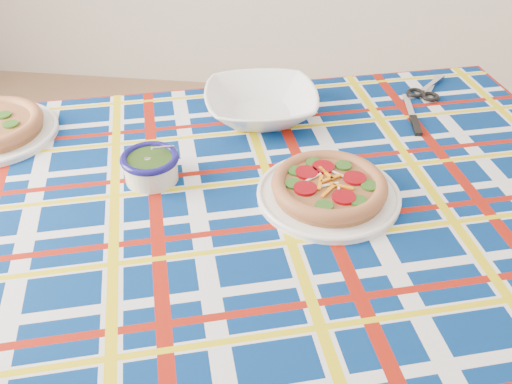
% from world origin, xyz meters
% --- Properties ---
extents(floor, '(4.00, 4.00, 0.00)m').
position_xyz_m(floor, '(0.00, 0.00, 0.00)').
color(floor, '#936B4C').
rests_on(floor, ground).
extents(dining_table, '(1.94, 1.53, 0.80)m').
position_xyz_m(dining_table, '(-0.11, -0.17, 0.72)').
color(dining_table, brown).
rests_on(dining_table, floor).
extents(tablecloth, '(1.98, 1.57, 0.11)m').
position_xyz_m(tablecloth, '(-0.11, -0.17, 0.75)').
color(tablecloth, navy).
rests_on(tablecloth, dining_table).
extents(main_focaccia_plate, '(0.40, 0.40, 0.06)m').
position_xyz_m(main_focaccia_plate, '(0.09, -0.15, 0.83)').
color(main_focaccia_plate, brown).
rests_on(main_focaccia_plate, tablecloth).
extents(pesto_bowl, '(0.16, 0.16, 0.08)m').
position_xyz_m(pesto_bowl, '(-0.31, -0.13, 0.84)').
color(pesto_bowl, '#1B330E').
rests_on(pesto_bowl, tablecloth).
extents(serving_bowl, '(0.36, 0.36, 0.07)m').
position_xyz_m(serving_bowl, '(-0.10, 0.19, 0.84)').
color(serving_bowl, white).
rests_on(serving_bowl, tablecloth).
extents(table_knife, '(0.04, 0.24, 0.01)m').
position_xyz_m(table_knife, '(0.30, 0.29, 0.81)').
color(table_knife, silver).
rests_on(table_knife, tablecloth).
extents(kitchen_scissors, '(0.18, 0.23, 0.02)m').
position_xyz_m(kitchen_scissors, '(0.38, 0.44, 0.81)').
color(kitchen_scissors, silver).
rests_on(kitchen_scissors, tablecloth).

